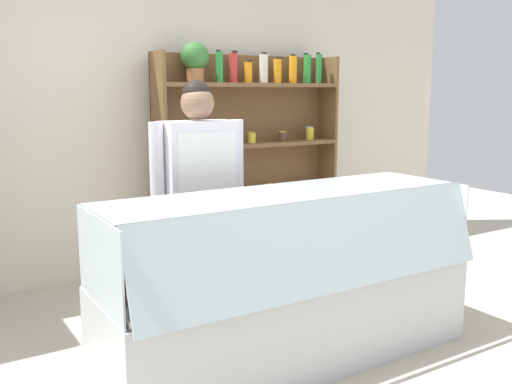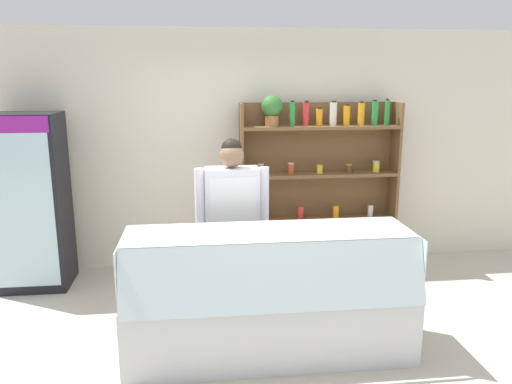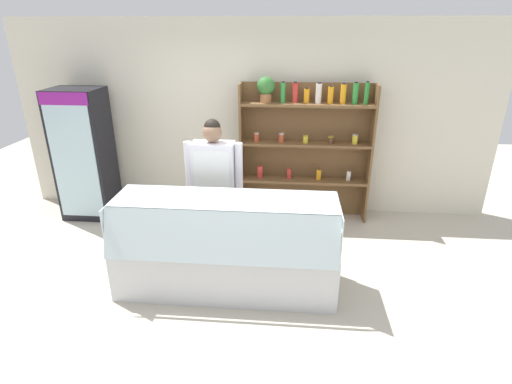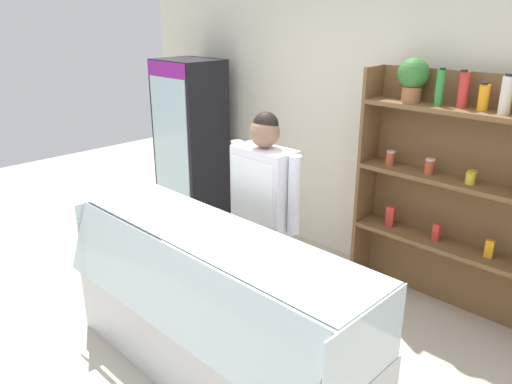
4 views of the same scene
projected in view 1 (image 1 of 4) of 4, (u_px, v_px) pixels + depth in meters
name	position (u px, v px, depth m)	size (l,w,h in m)	color
ground_plane	(289.00, 350.00, 3.52)	(12.00, 12.00, 0.00)	beige
back_wall	(157.00, 117.00, 4.98)	(6.80, 0.10, 2.70)	silver
shelving_unit	(245.00, 143.00, 5.17)	(1.79, 0.29, 1.98)	brown
deli_display_case	(289.00, 309.00, 3.36)	(2.24, 0.78, 1.01)	silver
shop_clerk	(199.00, 184.00, 3.70)	(0.66, 0.25, 1.65)	#2D2D38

